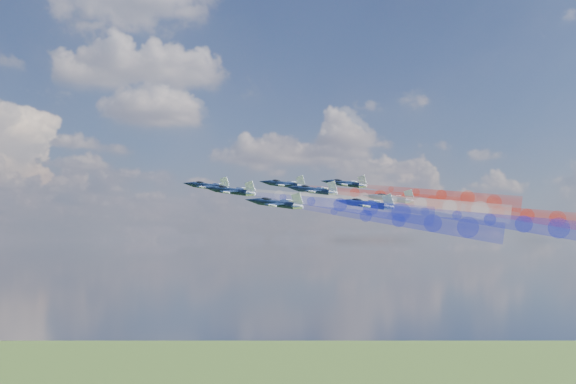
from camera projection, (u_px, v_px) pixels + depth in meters
name	position (u px, v px, depth m)	size (l,w,h in m)	color
jet_lead	(208.00, 186.00, 148.65)	(8.96, 11.20, 2.99)	black
trail_lead	(305.00, 199.00, 141.51)	(3.73, 33.41, 3.73)	white
jet_inner_left	(231.00, 191.00, 135.03)	(8.96, 11.20, 2.99)	black
trail_inner_left	(340.00, 205.00, 127.90)	(3.73, 33.41, 3.73)	#1822D2
jet_inner_right	(284.00, 184.00, 156.23)	(8.96, 11.20, 2.99)	black
trail_inner_right	(380.00, 196.00, 149.10)	(3.73, 33.41, 3.73)	red
jet_outer_left	(276.00, 204.00, 123.59)	(8.96, 11.20, 2.99)	black
trail_outer_left	(399.00, 220.00, 116.46)	(3.73, 33.41, 3.73)	#1822D2
jet_center_third	(314.00, 190.00, 143.30)	(8.96, 11.20, 2.99)	black
trail_center_third	(421.00, 203.00, 136.16)	(3.73, 33.41, 3.73)	white
jet_outer_right	(346.00, 184.00, 161.01)	(8.96, 11.20, 2.99)	black
trail_outer_right	(441.00, 195.00, 153.87)	(3.73, 33.41, 3.73)	red
jet_rear_left	(367.00, 204.00, 128.39)	(8.96, 11.20, 2.99)	black
trail_rear_left	(490.00, 220.00, 121.26)	(3.73, 33.41, 3.73)	#1822D2
jet_rear_right	(391.00, 199.00, 147.42)	(8.96, 11.20, 2.99)	black
trail_rear_right	(498.00, 212.00, 140.29)	(3.73, 33.41, 3.73)	red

